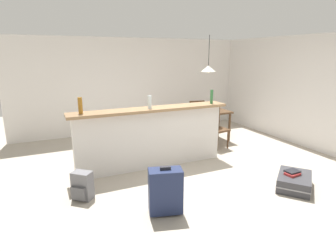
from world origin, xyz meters
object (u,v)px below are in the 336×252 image
(dining_table, at_px, (205,115))
(backpack_grey, at_px, (82,186))
(dining_chair_far_side, at_px, (195,116))
(suitcase_flat_charcoal, at_px, (294,181))
(bottle_amber, at_px, (80,106))
(suitcase_upright_navy, at_px, (165,191))
(bottle_clear, at_px, (150,102))
(pendant_lamp, at_px, (208,68))
(dining_chair_near_partition, at_px, (216,125))
(bottle_green, at_px, (212,97))
(book_stack, at_px, (292,173))

(dining_table, relative_size, backpack_grey, 2.62)
(dining_chair_far_side, xyz_separation_m, suitcase_flat_charcoal, (-0.06, -3.29, -0.41))
(bottle_amber, bearing_deg, suitcase_upright_navy, -62.71)
(bottle_amber, xyz_separation_m, bottle_clear, (1.18, -0.04, -0.02))
(dining_table, height_order, pendant_lamp, pendant_lamp)
(bottle_clear, height_order, suitcase_flat_charcoal, bottle_clear)
(dining_chair_far_side, distance_m, suitcase_upright_navy, 3.84)
(pendant_lamp, distance_m, suitcase_upright_navy, 3.70)
(pendant_lamp, bearing_deg, dining_chair_near_partition, -98.50)
(bottle_amber, xyz_separation_m, suitcase_upright_navy, (0.81, -1.57, -0.94))
(pendant_lamp, bearing_deg, backpack_grey, -151.70)
(bottle_amber, height_order, bottle_green, same)
(bottle_amber, bearing_deg, suitcase_flat_charcoal, -30.28)
(bottle_clear, xyz_separation_m, book_stack, (1.77, -1.68, -1.00))
(book_stack, bearing_deg, bottle_amber, 149.85)
(dining_chair_near_partition, distance_m, dining_chair_far_side, 1.06)
(suitcase_flat_charcoal, height_order, backpack_grey, backpack_grey)
(bottle_green, bearing_deg, dining_chair_near_partition, 47.58)
(suitcase_flat_charcoal, distance_m, backpack_grey, 3.29)
(dining_table, bearing_deg, dining_chair_near_partition, -96.29)
(bottle_green, distance_m, dining_chair_near_partition, 1.05)
(bottle_clear, distance_m, bottle_green, 1.29)
(bottle_clear, xyz_separation_m, bottle_green, (1.29, -0.01, 0.02))
(suitcase_upright_navy, bearing_deg, bottle_clear, 76.39)
(dining_table, relative_size, dining_chair_far_side, 1.18)
(bottle_amber, relative_size, book_stack, 1.07)
(dining_chair_far_side, relative_size, suitcase_upright_navy, 1.39)
(bottle_amber, relative_size, suitcase_flat_charcoal, 0.32)
(suitcase_flat_charcoal, relative_size, book_stack, 3.38)
(bottle_amber, xyz_separation_m, book_stack, (2.95, -1.72, -1.02))
(bottle_clear, bearing_deg, bottle_amber, 178.17)
(bottle_clear, xyz_separation_m, pendant_lamp, (1.86, 1.04, 0.50))
(dining_chair_near_partition, height_order, suitcase_upright_navy, dining_chair_near_partition)
(pendant_lamp, height_order, suitcase_upright_navy, pendant_lamp)
(bottle_green, relative_size, dining_chair_near_partition, 0.29)
(dining_table, distance_m, suitcase_upright_navy, 3.46)
(dining_table, height_order, suitcase_flat_charcoal, dining_table)
(dining_chair_near_partition, xyz_separation_m, backpack_grey, (-3.11, -1.21, -0.31))
(bottle_clear, height_order, dining_chair_far_side, bottle_clear)
(bottle_amber, relative_size, pendant_lamp, 0.31)
(suitcase_upright_navy, bearing_deg, suitcase_flat_charcoal, -4.47)
(bottle_green, distance_m, backpack_grey, 2.90)
(bottle_green, bearing_deg, bottle_amber, 178.81)
(bottle_clear, relative_size, dining_table, 0.21)
(bottle_clear, relative_size, bottle_green, 0.86)
(dining_chair_far_side, bearing_deg, bottle_green, -109.49)
(backpack_grey, bearing_deg, suitcase_flat_charcoal, -18.21)
(dining_chair_near_partition, xyz_separation_m, dining_chair_far_side, (0.07, 1.06, 0.00))
(dining_chair_far_side, bearing_deg, pendant_lamp, -89.37)
(dining_chair_far_side, relative_size, book_stack, 3.69)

